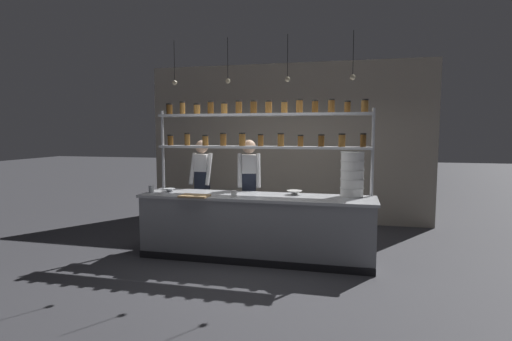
% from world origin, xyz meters
% --- Properties ---
extents(ground_plane, '(40.00, 40.00, 0.00)m').
position_xyz_m(ground_plane, '(0.00, 0.00, 0.00)').
color(ground_plane, '#3D3D42').
extents(back_wall, '(5.77, 0.12, 3.19)m').
position_xyz_m(back_wall, '(0.00, 2.60, 1.60)').
color(back_wall, '#9E9384').
rests_on(back_wall, ground_plane).
extents(prep_counter, '(3.37, 0.76, 0.92)m').
position_xyz_m(prep_counter, '(0.00, -0.00, 0.46)').
color(prep_counter, gray).
rests_on(prep_counter, ground_plane).
extents(spice_shelf_unit, '(3.25, 0.28, 2.30)m').
position_xyz_m(spice_shelf_unit, '(-0.00, 0.33, 1.83)').
color(spice_shelf_unit, '#B7BABF').
rests_on(spice_shelf_unit, ground_plane).
extents(chef_left, '(0.36, 0.29, 1.68)m').
position_xyz_m(chef_left, '(-1.13, 0.79, 0.97)').
color(chef_left, black).
rests_on(chef_left, ground_plane).
extents(chef_center, '(0.41, 0.34, 1.70)m').
position_xyz_m(chef_center, '(-0.26, 0.58, 0.98)').
color(chef_center, black).
rests_on(chef_center, ground_plane).
extents(container_stack, '(0.33, 0.33, 0.63)m').
position_xyz_m(container_stack, '(1.33, 0.22, 1.24)').
color(container_stack, white).
rests_on(container_stack, prep_counter).
extents(cutting_board, '(0.40, 0.26, 0.02)m').
position_xyz_m(cutting_board, '(-0.81, -0.32, 0.93)').
color(cutting_board, '#A88456').
rests_on(cutting_board, prep_counter).
extents(prep_bowl_near_left, '(0.18, 0.18, 0.05)m').
position_xyz_m(prep_bowl_near_left, '(-1.36, 0.04, 0.94)').
color(prep_bowl_near_left, silver).
rests_on(prep_bowl_near_left, prep_counter).
extents(prep_bowl_center_front, '(0.23, 0.23, 0.06)m').
position_xyz_m(prep_bowl_center_front, '(0.53, 0.19, 0.95)').
color(prep_bowl_center_front, silver).
rests_on(prep_bowl_center_front, prep_counter).
extents(serving_cup_front, '(0.08, 0.08, 0.10)m').
position_xyz_m(serving_cup_front, '(-1.59, -0.10, 0.97)').
color(serving_cup_front, '#B2B7BC').
rests_on(serving_cup_front, prep_counter).
extents(serving_cup_by_board, '(0.08, 0.08, 0.10)m').
position_xyz_m(serving_cup_by_board, '(-0.25, -0.25, 0.97)').
color(serving_cup_by_board, silver).
rests_on(serving_cup_by_board, prep_counter).
extents(pendant_light_row, '(2.60, 0.07, 0.64)m').
position_xyz_m(pendant_light_row, '(0.03, 0.00, 2.57)').
color(pendant_light_row, black).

